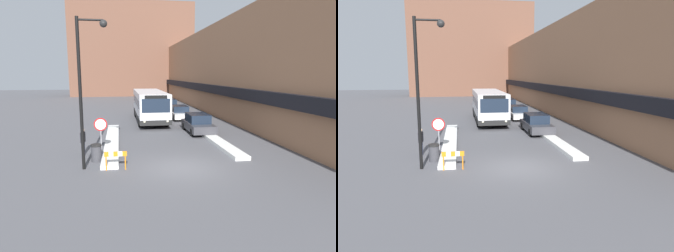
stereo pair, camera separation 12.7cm
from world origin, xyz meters
The scene contains 14 objects.
ground_plane centered at (0.00, 0.00, 0.00)m, with size 160.00×160.00×0.00m, color #515156.
building_row_right centered at (9.98, 24.00, 5.09)m, with size 5.50×60.00×10.22m.
building_backdrop_far centered at (0.00, 53.35, 9.74)m, with size 26.00×8.00×19.49m.
snow_bank_left centered at (-3.60, 6.36, 0.10)m, with size 0.90×12.20×0.20m.
snow_bank_right centered at (3.60, 4.67, 0.11)m, with size 0.90×7.98×0.22m.
city_bus centered at (-0.04, 15.51, 1.63)m, with size 2.74×10.69×3.00m.
parked_car_front centered at (3.20, 8.92, 0.75)m, with size 1.85×4.50×1.53m.
parked_car_middle centered at (3.20, 16.44, 0.70)m, with size 1.86×4.38×1.41m.
parked_car_back centered at (3.20, 23.29, 0.77)m, with size 1.92×4.54×1.54m.
stop_sign centered at (-4.14, 3.19, 1.59)m, with size 0.76×0.08×2.20m.
street_lamp centered at (-4.61, 0.61, 4.46)m, with size 1.46×0.36×7.32m.
pedestrian centered at (-5.16, 3.18, 0.97)m, with size 0.25×0.52×1.62m.
trash_bin centered at (-4.33, 1.88, 0.48)m, with size 0.59×0.59×0.95m.
construction_barricade centered at (-3.28, 0.19, 0.67)m, with size 1.10×0.06×0.94m.
Camera 2 is at (-2.89, -14.29, 4.70)m, focal length 32.00 mm.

